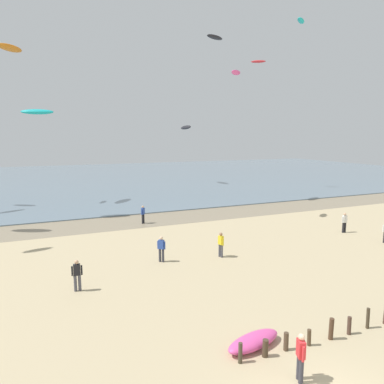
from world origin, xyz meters
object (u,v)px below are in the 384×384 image
person_trailing_behind (221,244)px  kite_aloft_6 (10,48)px  kite_aloft_2 (236,73)px  person_right_flank (301,356)px  kite_aloft_1 (215,37)px  kite_aloft_8 (186,127)px  person_by_waterline (344,222)px  person_left_flank (143,214)px  grounded_kite (254,341)px  kite_aloft_5 (301,21)px  kite_aloft_11 (37,112)px  person_nearest_camera (161,248)px  kite_aloft_7 (258,62)px  person_mid_beach (77,274)px

person_trailing_behind → kite_aloft_6: kite_aloft_6 is taller
kite_aloft_2 → person_right_flank: bearing=25.3°
kite_aloft_1 → kite_aloft_8: size_ratio=0.75×
person_by_waterline → person_left_flank: (-14.88, 9.95, 0.00)m
person_by_waterline → person_left_flank: 17.90m
grounded_kite → kite_aloft_1: kite_aloft_1 is taller
person_left_flank → kite_aloft_5: kite_aloft_5 is taller
kite_aloft_8 → kite_aloft_11: kite_aloft_11 is taller
person_nearest_camera → person_by_waterline: size_ratio=1.00×
kite_aloft_6 → kite_aloft_2: bearing=-90.4°
grounded_kite → kite_aloft_1: 37.32m
kite_aloft_7 → kite_aloft_6: bearing=-147.8°
kite_aloft_8 → person_mid_beach: bearing=-30.0°
person_right_flank → grounded_kite: (-0.34, 2.28, -0.66)m
person_mid_beach → person_by_waterline: same height
person_mid_beach → grounded_kite: (5.74, -8.12, -0.66)m
person_mid_beach → kite_aloft_11: kite_aloft_11 is taller
person_mid_beach → grounded_kite: 9.97m
person_by_waterline → person_right_flank: bearing=-139.7°
person_left_flank → kite_aloft_1: 23.29m
kite_aloft_2 → kite_aloft_7: (13.27, 16.41, 4.99)m
kite_aloft_1 → kite_aloft_8: (3.11, 16.66, -10.11)m
kite_aloft_11 → grounded_kite: bearing=-65.4°
person_trailing_behind → grounded_kite: size_ratio=0.68×
person_by_waterline → kite_aloft_7: bearing=73.6°
person_mid_beach → kite_aloft_1: kite_aloft_1 is taller
kite_aloft_11 → kite_aloft_7: bearing=26.6°
person_mid_beach → kite_aloft_11: bearing=93.8°
person_right_flank → kite_aloft_11: size_ratio=0.57×
person_left_flank → kite_aloft_7: (22.26, 15.08, 18.18)m
person_by_waterline → kite_aloft_2: 16.82m
kite_aloft_2 → kite_aloft_11: 19.35m
person_trailing_behind → kite_aloft_2: 17.89m
person_by_waterline → person_left_flank: size_ratio=1.00×
person_nearest_camera → person_left_flank: same height
kite_aloft_11 → person_by_waterline: bearing=-24.0°
kite_aloft_11 → person_left_flank: bearing=-24.8°
grounded_kite → kite_aloft_7: kite_aloft_7 is taller
person_mid_beach → person_trailing_behind: bearing=10.8°
person_by_waterline → kite_aloft_6: size_ratio=0.48×
person_mid_beach → kite_aloft_6: bearing=97.2°
kite_aloft_1 → kite_aloft_6: bearing=-43.2°
kite_aloft_8 → person_by_waterline: bearing=0.7°
person_nearest_camera → person_trailing_behind: bearing=-9.7°
person_right_flank → kite_aloft_1: 38.69m
person_right_flank → kite_aloft_5: 34.96m
person_right_flank → person_trailing_behind: (3.46, 12.22, 0.00)m
grounded_kite → kite_aloft_5: (18.54, 20.74, 19.66)m
person_trailing_behind → kite_aloft_2: (6.74, 10.04, 13.19)m
kite_aloft_7 → person_trailing_behind: bearing=-94.4°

